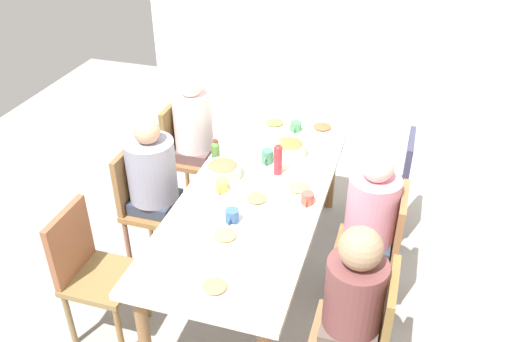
# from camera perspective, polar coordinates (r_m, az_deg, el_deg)

# --- Properties ---
(ground_plane) EXTENTS (6.93, 6.93, 0.00)m
(ground_plane) POSITION_cam_1_polar(r_m,az_deg,el_deg) (3.99, -0.00, -11.00)
(ground_plane) COLOR #979593
(dining_table) EXTENTS (2.20, 0.89, 0.75)m
(dining_table) POSITION_cam_1_polar(r_m,az_deg,el_deg) (3.55, -0.00, -3.09)
(dining_table) COLOR silver
(dining_table) RESTS_ON ground_plane
(chair_0) EXTENTS (0.40, 0.40, 0.90)m
(chair_0) POSITION_cam_1_polar(r_m,az_deg,el_deg) (3.45, -17.14, -9.67)
(chair_0) COLOR olive
(chair_0) RESTS_ON ground_plane
(chair_1) EXTENTS (0.40, 0.40, 0.90)m
(chair_1) POSITION_cam_1_polar(r_m,az_deg,el_deg) (3.55, 12.93, -7.43)
(chair_1) COLOR olive
(chair_1) RESTS_ON ground_plane
(person_1) EXTENTS (0.32, 0.32, 1.16)m
(person_1) POSITION_cam_1_polar(r_m,az_deg,el_deg) (3.44, 11.82, -4.75)
(person_1) COLOR #2C3644
(person_1) RESTS_ON ground_plane
(chair_2) EXTENTS (0.40, 0.40, 0.90)m
(chair_2) POSITION_cam_1_polar(r_m,az_deg,el_deg) (3.92, -11.61, -2.93)
(chair_2) COLOR olive
(chair_2) RESTS_ON ground_plane
(person_2) EXTENTS (0.34, 0.34, 1.16)m
(person_2) POSITION_cam_1_polar(r_m,az_deg,el_deg) (3.78, -10.72, -0.78)
(person_2) COLOR navy
(person_2) RESTS_ON ground_plane
(chair_3) EXTENTS (0.40, 0.40, 0.90)m
(chair_3) POSITION_cam_1_polar(r_m,az_deg,el_deg) (3.02, 11.43, -16.11)
(chair_3) COLOR #906541
(chair_3) RESTS_ON ground_plane
(person_3) EXTENTS (0.31, 0.31, 1.16)m
(person_3) POSITION_cam_1_polar(r_m,az_deg,el_deg) (2.88, 10.03, -13.22)
(person_3) COLOR #525343
(person_3) RESTS_ON ground_plane
(chair_4) EXTENTS (0.40, 0.40, 0.90)m
(chair_4) POSITION_cam_1_polar(r_m,az_deg,el_deg) (4.15, 13.97, -1.12)
(chair_4) COLOR #333A53
(chair_4) RESTS_ON ground_plane
(chair_5) EXTENTS (0.40, 0.40, 0.90)m
(chair_5) POSITION_cam_1_polar(r_m,az_deg,el_deg) (4.47, -7.40, 2.28)
(chair_5) COLOR #925B37
(chair_5) RESTS_ON ground_plane
(person_5) EXTENTS (0.31, 0.31, 1.18)m
(person_5) POSITION_cam_1_polar(r_m,az_deg,el_deg) (4.34, -6.48, 4.37)
(person_5) COLOR brown
(person_5) RESTS_ON ground_plane
(plate_0) EXTENTS (0.24, 0.24, 0.04)m
(plate_0) POSITION_cam_1_polar(r_m,az_deg,el_deg) (3.12, -3.29, -6.93)
(plate_0) COLOR #E8E8C7
(plate_0) RESTS_ON dining_table
(plate_1) EXTENTS (0.25, 0.25, 0.04)m
(plate_1) POSITION_cam_1_polar(r_m,az_deg,el_deg) (4.24, 7.00, 4.52)
(plate_1) COLOR silver
(plate_1) RESTS_ON dining_table
(plate_2) EXTENTS (0.23, 0.23, 0.04)m
(plate_2) POSITION_cam_1_polar(r_m,az_deg,el_deg) (2.82, -4.39, -12.20)
(plate_2) COLOR silver
(plate_2) RESTS_ON dining_table
(plate_3) EXTENTS (0.25, 0.25, 0.04)m
(plate_3) POSITION_cam_1_polar(r_m,az_deg,el_deg) (3.51, 4.61, -1.89)
(plate_3) COLOR silver
(plate_3) RESTS_ON dining_table
(plate_4) EXTENTS (0.25, 0.25, 0.04)m
(plate_4) POSITION_cam_1_polar(r_m,az_deg,el_deg) (4.27, 1.97, 4.99)
(plate_4) COLOR silver
(plate_4) RESTS_ON dining_table
(plate_5) EXTENTS (0.24, 0.24, 0.04)m
(plate_5) POSITION_cam_1_polar(r_m,az_deg,el_deg) (3.40, 0.06, -3.03)
(plate_5) COLOR silver
(plate_5) RESTS_ON dining_table
(bowl_0) EXTENTS (0.24, 0.24, 0.11)m
(bowl_0) POSITION_cam_1_polar(r_m,az_deg,el_deg) (3.62, -3.53, 0.12)
(bowl_0) COLOR beige
(bowl_0) RESTS_ON dining_table
(bowl_1) EXTENTS (0.24, 0.24, 0.11)m
(bowl_1) POSITION_cam_1_polar(r_m,az_deg,el_deg) (3.87, 3.50, 2.44)
(bowl_1) COLOR beige
(bowl_1) RESTS_ON dining_table
(cup_0) EXTENTS (0.12, 0.09, 0.07)m
(cup_0) POSITION_cam_1_polar(r_m,az_deg,el_deg) (4.20, 4.21, 4.70)
(cup_0) COLOR #478D5A
(cup_0) RESTS_ON dining_table
(cup_1) EXTENTS (0.12, 0.08, 0.10)m
(cup_1) POSITION_cam_1_polar(r_m,az_deg,el_deg) (3.77, 1.19, 1.52)
(cup_1) COLOR #428662
(cup_1) RESTS_ON dining_table
(cup_2) EXTENTS (0.12, 0.08, 0.08)m
(cup_2) POSITION_cam_1_polar(r_m,az_deg,el_deg) (3.22, -2.55, -4.77)
(cup_2) COLOR #3A619C
(cup_2) RESTS_ON dining_table
(cup_3) EXTENTS (0.12, 0.08, 0.07)m
(cup_3) POSITION_cam_1_polar(r_m,az_deg,el_deg) (3.39, 5.45, -2.90)
(cup_3) COLOR #CD5146
(cup_3) RESTS_ON dining_table
(cup_4) EXTENTS (0.11, 0.08, 0.08)m
(cup_4) POSITION_cam_1_polar(r_m,az_deg,el_deg) (3.49, -3.67, -1.63)
(cup_4) COLOR #EEC851
(cup_4) RESTS_ON dining_table
(bottle_0) EXTENTS (0.06, 0.06, 0.20)m
(bottle_0) POSITION_cam_1_polar(r_m,az_deg,el_deg) (3.73, -4.27, 1.90)
(bottle_0) COLOR #4B823D
(bottle_0) RESTS_ON dining_table
(bottle_1) EXTENTS (0.06, 0.06, 0.25)m
(bottle_1) POSITION_cam_1_polar(r_m,az_deg,el_deg) (3.62, 2.33, 1.30)
(bottle_1) COLOR red
(bottle_1) RESTS_ON dining_table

